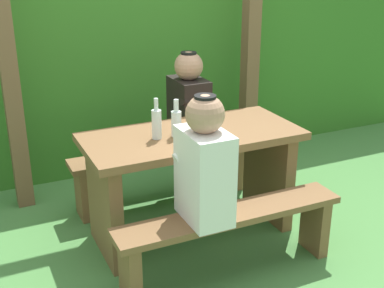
{
  "coord_description": "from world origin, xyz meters",
  "views": [
    {
      "loc": [
        -1.31,
        -2.82,
        1.87
      ],
      "look_at": [
        0.0,
        0.0,
        0.66
      ],
      "focal_mm": 48.33,
      "sensor_mm": 36.0,
      "label": 1
    }
  ],
  "objects": [
    {
      "name": "pergola_post_right",
      "position": [
        0.98,
        0.93,
        1.04
      ],
      "size": [
        0.12,
        0.12,
        2.09
      ],
      "primitive_type": "cube",
      "color": "brown",
      "rests_on": "ground_plane"
    },
    {
      "name": "person_white_shirt",
      "position": [
        -0.17,
        -0.53,
        0.75
      ],
      "size": [
        0.25,
        0.35,
        0.72
      ],
      "color": "white",
      "rests_on": "bench_near"
    },
    {
      "name": "drinking_glass",
      "position": [
        -0.09,
        -0.12,
        0.78
      ],
      "size": [
        0.07,
        0.07,
        0.1
      ],
      "primitive_type": "cylinder",
      "color": "silver",
      "rests_on": "picnic_table"
    },
    {
      "name": "picnic_table",
      "position": [
        0.0,
        0.0,
        0.5
      ],
      "size": [
        1.4,
        0.64,
        0.73
      ],
      "color": "brown",
      "rests_on": "ground_plane"
    },
    {
      "name": "person_black_coat",
      "position": [
        0.22,
        0.53,
        0.75
      ],
      "size": [
        0.25,
        0.35,
        0.72
      ],
      "color": "black",
      "rests_on": "bench_far"
    },
    {
      "name": "bench_far",
      "position": [
        0.0,
        0.53,
        0.31
      ],
      "size": [
        1.4,
        0.24,
        0.42
      ],
      "color": "brown",
      "rests_on": "ground_plane"
    },
    {
      "name": "bottle_left",
      "position": [
        -0.24,
        0.0,
        0.83
      ],
      "size": [
        0.06,
        0.06,
        0.26
      ],
      "color": "silver",
      "rests_on": "picnic_table"
    },
    {
      "name": "pergola_post_left",
      "position": [
        -0.98,
        0.93,
        1.04
      ],
      "size": [
        0.12,
        0.12,
        2.09
      ],
      "primitive_type": "cube",
      "color": "brown",
      "rests_on": "ground_plane"
    },
    {
      "name": "bench_near",
      "position": [
        0.0,
        -0.53,
        0.31
      ],
      "size": [
        1.4,
        0.24,
        0.42
      ],
      "color": "brown",
      "rests_on": "ground_plane"
    },
    {
      "name": "ground_plane",
      "position": [
        0.0,
        0.0,
        0.0
      ],
      "size": [
        12.0,
        12.0,
        0.0
      ],
      "primitive_type": "plane",
      "color": "#498140"
    },
    {
      "name": "bottle_right",
      "position": [
        -0.11,
        -0.01,
        0.83
      ],
      "size": [
        0.06,
        0.06,
        0.24
      ],
      "color": "silver",
      "rests_on": "picnic_table"
    },
    {
      "name": "hedge_backdrop",
      "position": [
        0.0,
        1.74,
        0.85
      ],
      "size": [
        6.4,
        1.04,
        1.69
      ],
      "primitive_type": "cube",
      "color": "#347123",
      "rests_on": "ground_plane"
    }
  ]
}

